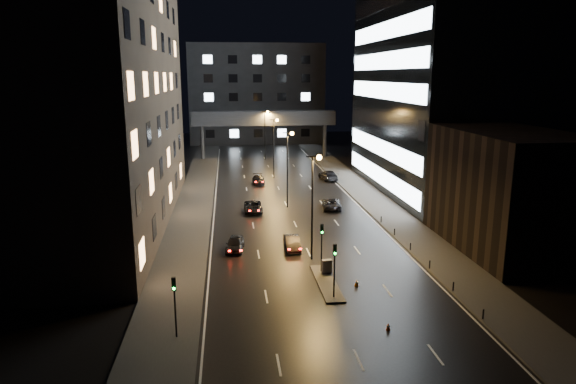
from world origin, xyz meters
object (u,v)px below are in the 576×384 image
car_away_c (253,207)px  car_away_d (258,180)px  car_toward_b (328,175)px  car_toward_a (332,203)px  utility_cabinet (327,266)px  car_away_b (292,243)px  car_away_a (235,244)px

car_away_c → car_away_d: (1.76, 17.65, -0.01)m
car_away_c → car_toward_b: (13.66, 19.37, 0.12)m
car_toward_a → utility_cabinet: size_ratio=4.06×
car_away_c → car_toward_b: size_ratio=0.88×
car_away_b → car_away_d: 32.70m
car_away_d → car_toward_a: (8.65, -17.10, 0.03)m
car_away_b → car_toward_b: size_ratio=0.74×
car_away_d → car_toward_a: size_ratio=0.92×
car_away_c → car_away_d: car_away_c is taller
car_away_a → car_away_c: car_away_a is taller
car_away_c → car_toward_a: 10.43m
car_toward_b → car_toward_a: bearing=74.4°
car_toward_a → car_toward_b: car_toward_b is taller
car_away_c → car_toward_b: 23.70m
car_away_d → utility_cabinet: bearing=-84.6°
car_toward_b → car_away_c: bearing=49.0°
car_away_d → car_away_a: bearing=-97.5°
car_away_b → car_toward_a: (7.25, 15.57, 0.02)m
car_away_b → utility_cabinet: (2.20, -7.09, 0.09)m
car_away_b → car_toward_b: bearing=73.5°
car_away_d → car_toward_a: bearing=-63.0°
car_away_b → car_away_c: 15.35m
utility_cabinet → car_away_d: bearing=87.9°
car_toward_a → car_away_b: bearing=72.3°
car_away_a → car_toward_b: 37.84m
car_away_d → car_toward_b: 12.02m
car_toward_a → car_toward_b: bearing=-92.5°
car_away_a → car_toward_a: size_ratio=0.84×
car_away_b → utility_cabinet: size_ratio=3.34×
car_away_b → utility_cabinet: utility_cabinet is taller
car_toward_a → utility_cabinet: bearing=84.7°
car_toward_a → utility_cabinet: 23.22m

